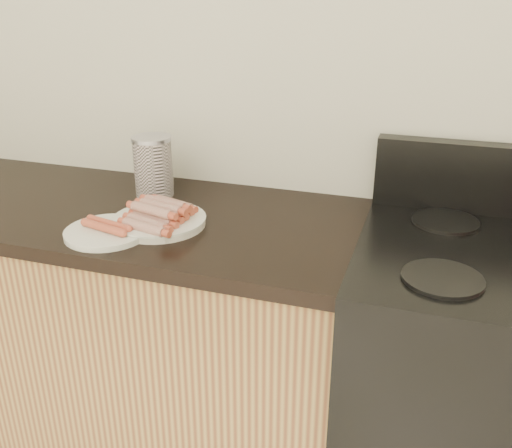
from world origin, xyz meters
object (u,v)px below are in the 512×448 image
(stove, at_px, (488,408))
(side_plate, at_px, (107,232))
(mug, at_px, (160,171))
(main_plate, at_px, (159,222))
(canister, at_px, (153,166))

(stove, relative_size, side_plate, 4.09)
(mug, bearing_deg, main_plate, -63.88)
(canister, bearing_deg, stove, -8.15)
(side_plate, bearing_deg, canister, 93.63)
(side_plate, xyz_separation_m, mug, (-0.04, 0.39, 0.05))
(side_plate, bearing_deg, stove, 9.16)
(side_plate, xyz_separation_m, canister, (-0.02, 0.31, 0.09))
(stove, xyz_separation_m, main_plate, (-0.92, -0.06, 0.45))
(stove, height_order, canister, canister)
(main_plate, bearing_deg, mug, 116.12)
(main_plate, relative_size, side_plate, 1.14)
(main_plate, relative_size, canister, 1.35)
(side_plate, bearing_deg, main_plate, 44.70)
(side_plate, bearing_deg, mug, 95.82)
(stove, distance_m, mug, 1.20)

